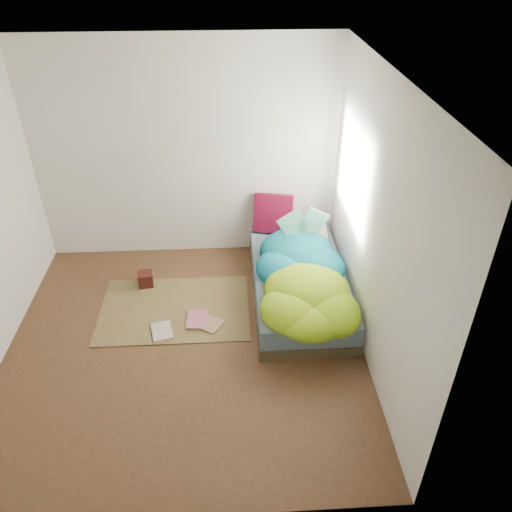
{
  "coord_description": "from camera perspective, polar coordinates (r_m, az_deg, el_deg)",
  "views": [
    {
      "loc": [
        0.5,
        -3.67,
        3.51
      ],
      "look_at": [
        0.75,
        0.75,
        0.53
      ],
      "focal_mm": 35.0,
      "sensor_mm": 36.0,
      "label": 1
    }
  ],
  "objects": [
    {
      "name": "pillow_magenta",
      "position": [
        6.06,
        2.01,
        4.9
      ],
      "size": [
        0.48,
        0.24,
        0.46
      ],
      "primitive_type": "cube",
      "rotation": [
        0.0,
        0.0,
        -0.22
      ],
      "color": "#43041F",
      "rests_on": "bed"
    },
    {
      "name": "open_book",
      "position": [
        5.51,
        5.49,
        4.59
      ],
      "size": [
        0.48,
        0.17,
        0.29
      ],
      "primitive_type": null,
      "rotation": [
        0.0,
        0.0,
        0.15
      ],
      "color": "#2F812A",
      "rests_on": "duvet"
    },
    {
      "name": "duvet",
      "position": [
        5.19,
        5.38,
        -1.56
      ],
      "size": [
        0.96,
        1.84,
        0.34
      ],
      "primitive_type": null,
      "color": "#06506A",
      "rests_on": "bed"
    },
    {
      "name": "bed",
      "position": [
        5.56,
        4.89,
        -3.11
      ],
      "size": [
        1.0,
        2.0,
        0.34
      ],
      "color": "#3D3321",
      "rests_on": "ground"
    },
    {
      "name": "rug",
      "position": [
        5.52,
        -9.26,
        -5.98
      ],
      "size": [
        1.6,
        1.1,
        0.01
      ],
      "primitive_type": "cube",
      "color": "brown",
      "rests_on": "ground"
    },
    {
      "name": "pillow_floral",
      "position": [
        6.0,
        5.57,
        2.54
      ],
      "size": [
        0.55,
        0.36,
        0.12
      ],
      "primitive_type": "cube",
      "rotation": [
        0.0,
        0.0,
        -0.06
      ],
      "color": "beige",
      "rests_on": "bed"
    },
    {
      "name": "wooden_box",
      "position": [
        5.87,
        -12.51,
        -2.58
      ],
      "size": [
        0.19,
        0.19,
        0.16
      ],
      "primitive_type": "cube",
      "rotation": [
        0.0,
        0.0,
        0.18
      ],
      "color": "#3C100D",
      "rests_on": "rug"
    },
    {
      "name": "floor_book_b",
      "position": [
        5.34,
        -7.95,
        -7.2
      ],
      "size": [
        0.23,
        0.31,
        0.03
      ],
      "primitive_type": "imported",
      "rotation": [
        0.0,
        0.0,
        -0.03
      ],
      "color": "#C06E7C",
      "rests_on": "rug"
    },
    {
      "name": "floor_book_a",
      "position": [
        5.25,
        -11.79,
        -8.61
      ],
      "size": [
        0.26,
        0.32,
        0.02
      ],
      "primitive_type": "imported",
      "rotation": [
        0.0,
        0.0,
        0.23
      ],
      "color": "white",
      "rests_on": "rug"
    },
    {
      "name": "ground",
      "position": [
        5.1,
        -8.04,
        -9.95
      ],
      "size": [
        3.5,
        3.5,
        0.0
      ],
      "primitive_type": "cube",
      "color": "#442F1A",
      "rests_on": "ground"
    },
    {
      "name": "floor_book_c",
      "position": [
        5.21,
        -6.34,
        -8.34
      ],
      "size": [
        0.39,
        0.36,
        0.02
      ],
      "primitive_type": "imported",
      "rotation": [
        0.0,
        0.0,
        1.0
      ],
      "color": "tan",
      "rests_on": "rug"
    },
    {
      "name": "room_walls",
      "position": [
        4.16,
        -9.62,
        6.5
      ],
      "size": [
        3.54,
        3.54,
        2.62
      ],
      "color": "silver",
      "rests_on": "ground"
    }
  ]
}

